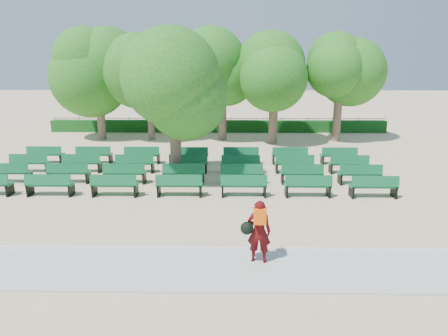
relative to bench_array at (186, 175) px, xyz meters
The scene contains 9 objects.
ground 1.76m from the bench_array, 49.52° to the right, with size 120.00×120.00×0.00m, color #CCAE87.
paving 8.81m from the bench_array, 82.57° to the right, with size 30.00×2.20×0.06m, color #B8B9B4.
curb 7.67m from the bench_array, 81.46° to the right, with size 30.00×0.12×0.10m, color silver.
hedge 12.72m from the bench_array, 84.86° to the left, with size 26.00×0.70×0.90m, color #134A17.
fence 13.12m from the bench_array, 85.02° to the left, with size 26.00×0.10×1.02m, color black, non-canonical shape.
tree_line 8.74m from the bench_array, 82.52° to the left, with size 21.80×6.80×7.04m, color #29721E, non-canonical shape.
bench_array is the anchor object (origin of this frame).
tree_among 4.08m from the bench_array, 135.21° to the right, with size 4.24×4.24×6.08m.
person 8.82m from the bench_array, 71.20° to the right, with size 0.86×0.55×1.76m.
Camera 1 is at (0.92, -16.88, 5.37)m, focal length 32.00 mm.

